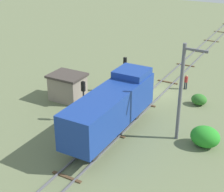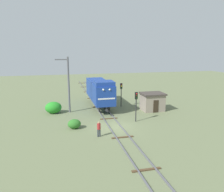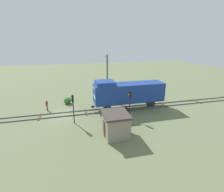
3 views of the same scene
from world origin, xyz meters
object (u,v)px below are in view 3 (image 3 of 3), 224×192
traffic_signal_near (73,104)px  worker_near_track (47,104)px  traffic_signal_mid (130,100)px  locomotive (128,92)px  relay_hut (116,124)px  catenary_mast (107,77)px

traffic_signal_near → worker_near_track: (-5.60, -3.88, -1.74)m
traffic_signal_mid → worker_near_track: traffic_signal_mid is taller
locomotive → relay_hut: bearing=-28.7°
traffic_signal_near → traffic_signal_mid: traffic_signal_mid is taller
worker_near_track → traffic_signal_mid: bearing=168.8°
traffic_signal_near → relay_hut: bearing=46.4°
catenary_mast → traffic_signal_mid: bearing=8.3°
worker_near_track → catenary_mast: bearing=-150.1°
traffic_signal_mid → locomotive: bearing=164.9°
traffic_signal_near → relay_hut: size_ratio=1.12×
traffic_signal_near → traffic_signal_mid: size_ratio=1.00×
traffic_signal_mid → catenary_mast: bearing=-171.7°
locomotive → traffic_signal_near: (3.20, -8.62, -0.04)m
locomotive → traffic_signal_near: bearing=-69.6°
locomotive → catenary_mast: (-5.06, -2.15, 1.60)m
traffic_signal_near → traffic_signal_mid: 7.70m
locomotive → relay_hut: size_ratio=3.31×
catenary_mast → worker_near_track: bearing=-75.6°
traffic_signal_mid → catenary_mast: 8.70m
locomotive → catenary_mast: bearing=-156.9°
traffic_signal_mid → relay_hut: bearing=-37.8°
traffic_signal_mid → traffic_signal_near: bearing=-91.5°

